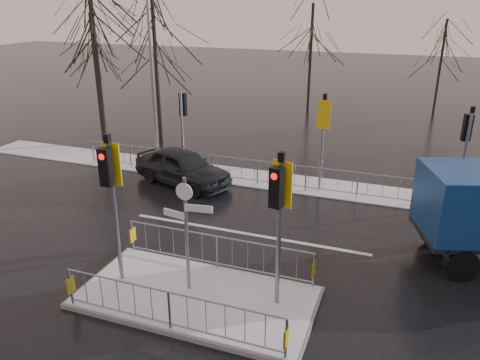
% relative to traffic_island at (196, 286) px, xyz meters
% --- Properties ---
extents(ground, '(120.00, 120.00, 0.00)m').
position_rel_traffic_island_xyz_m(ground, '(0.01, -0.01, -0.39)').
color(ground, black).
rests_on(ground, ground).
extents(snow_verge, '(30.00, 2.00, 0.04)m').
position_rel_traffic_island_xyz_m(snow_verge, '(0.01, 8.59, -0.37)').
color(snow_verge, white).
rests_on(snow_verge, ground).
extents(lane_markings, '(8.00, 11.38, 0.01)m').
position_rel_traffic_island_xyz_m(lane_markings, '(0.01, -0.34, -0.39)').
color(lane_markings, silver).
rests_on(lane_markings, ground).
extents(traffic_island, '(6.00, 3.04, 4.15)m').
position_rel_traffic_island_xyz_m(traffic_island, '(0.00, 0.00, 0.00)').
color(traffic_island, slate).
rests_on(traffic_island, ground).
extents(far_kerb_fixtures, '(18.00, 0.65, 3.83)m').
position_rel_traffic_island_xyz_m(far_kerb_fixtures, '(0.31, 8.08, 0.63)').
color(far_kerb_fixtures, gray).
rests_on(far_kerb_fixtures, ground).
extents(car_far_lane, '(4.65, 2.97, 1.47)m').
position_rel_traffic_island_xyz_m(car_far_lane, '(-3.91, 7.04, 0.35)').
color(car_far_lane, black).
rests_on(car_far_lane, ground).
extents(tree_near_a, '(4.75, 4.75, 8.97)m').
position_rel_traffic_island_xyz_m(tree_near_a, '(-10.49, 10.99, 5.72)').
color(tree_near_a, black).
rests_on(tree_near_a, ground).
extents(tree_near_b, '(4.00, 4.00, 7.55)m').
position_rel_traffic_island_xyz_m(tree_near_b, '(-7.99, 12.49, 4.76)').
color(tree_near_b, black).
rests_on(tree_near_b, ground).
extents(tree_near_c, '(3.50, 3.50, 6.61)m').
position_rel_traffic_island_xyz_m(tree_near_c, '(-12.49, 13.49, 4.11)').
color(tree_near_c, black).
rests_on(tree_near_c, ground).
extents(tree_far_a, '(3.75, 3.75, 7.08)m').
position_rel_traffic_island_xyz_m(tree_far_a, '(-1.99, 21.99, 4.43)').
color(tree_far_a, black).
rests_on(tree_far_a, ground).
extents(tree_far_b, '(3.25, 3.25, 6.14)m').
position_rel_traffic_island_xyz_m(tree_far_b, '(6.01, 23.99, 3.79)').
color(tree_far_b, black).
rests_on(tree_far_b, ground).
extents(street_lamp_left, '(1.25, 0.18, 8.20)m').
position_rel_traffic_island_xyz_m(street_lamp_left, '(-6.42, 9.49, 4.10)').
color(street_lamp_left, gray).
rests_on(street_lamp_left, ground).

